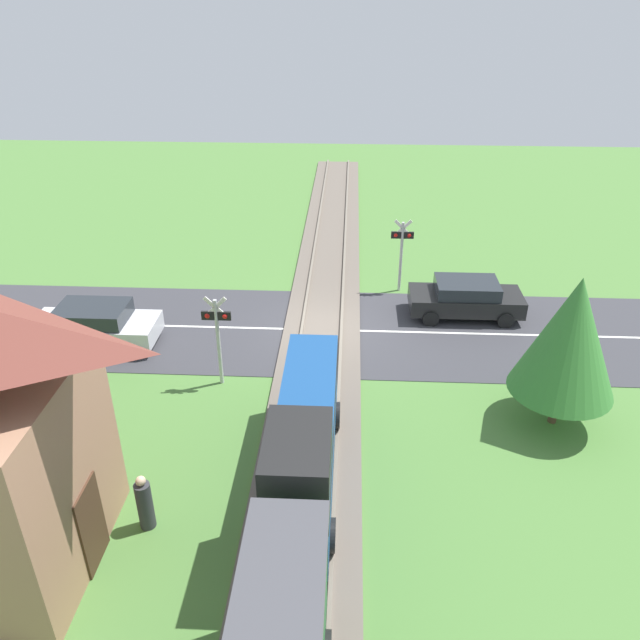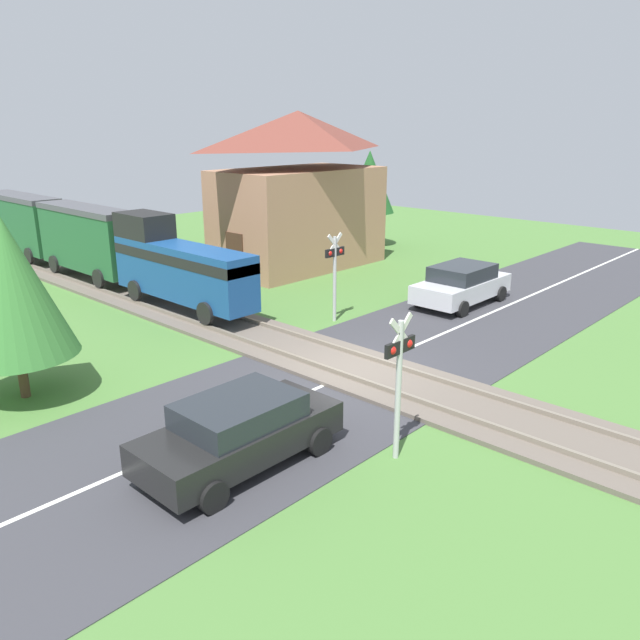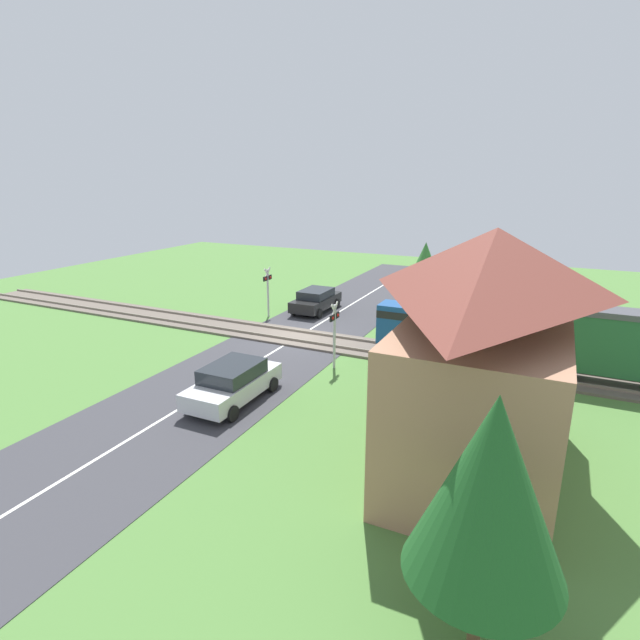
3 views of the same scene
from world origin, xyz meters
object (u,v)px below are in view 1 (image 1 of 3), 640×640
(car_near_crossing, at_px, (466,298))
(crossing_signal_east_approach, at_px, (217,329))
(pedestrian_by_station, at_px, (145,504))
(car_far_side, at_px, (94,325))
(crossing_signal_west_approach, at_px, (402,246))

(car_near_crossing, relative_size, crossing_signal_east_approach, 1.37)
(crossing_signal_east_approach, height_order, pedestrian_by_station, crossing_signal_east_approach)
(car_far_side, bearing_deg, crossing_signal_west_approach, -155.38)
(pedestrian_by_station, bearing_deg, crossing_signal_east_approach, -95.83)
(car_far_side, height_order, crossing_signal_east_approach, crossing_signal_east_approach)
(crossing_signal_west_approach, distance_m, crossing_signal_east_approach, 9.37)
(car_far_side, bearing_deg, pedestrian_by_station, 117.42)
(crossing_signal_east_approach, bearing_deg, car_near_crossing, -149.34)
(car_near_crossing, height_order, car_far_side, car_far_side)
(car_near_crossing, distance_m, crossing_signal_east_approach, 9.88)
(car_near_crossing, relative_size, pedestrian_by_station, 2.81)
(car_near_crossing, xyz_separation_m, crossing_signal_east_approach, (8.44, 5.00, 1.21))
(car_far_side, height_order, pedestrian_by_station, car_far_side)
(car_far_side, xyz_separation_m, crossing_signal_west_approach, (-10.92, -5.00, 1.18))
(car_near_crossing, bearing_deg, crossing_signal_west_approach, -41.97)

